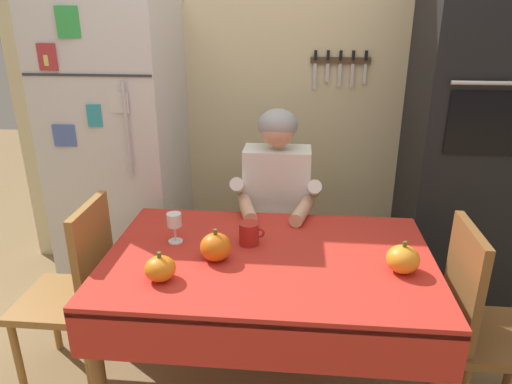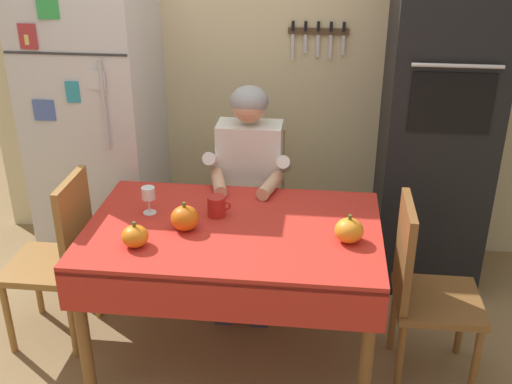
# 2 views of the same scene
# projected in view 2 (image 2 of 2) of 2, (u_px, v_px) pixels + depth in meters

# --- Properties ---
(ground_plane) EXTENTS (10.00, 10.00, 0.00)m
(ground_plane) POSITION_uv_depth(u_px,v_px,m) (233.00, 362.00, 3.17)
(ground_plane) COLOR #93754C
(ground_plane) RESTS_ON ground
(back_wall_assembly) EXTENTS (3.70, 0.13, 2.60)m
(back_wall_assembly) POSITION_uv_depth(u_px,v_px,m) (269.00, 51.00, 3.82)
(back_wall_assembly) COLOR beige
(back_wall_assembly) RESTS_ON ground
(refrigerator) EXTENTS (0.68, 0.71, 1.80)m
(refrigerator) POSITION_uv_depth(u_px,v_px,m) (98.00, 127.00, 3.74)
(refrigerator) COLOR silver
(refrigerator) RESTS_ON ground
(wall_oven) EXTENTS (0.60, 0.64, 2.10)m
(wall_oven) POSITION_uv_depth(u_px,v_px,m) (439.00, 113.00, 3.51)
(wall_oven) COLOR black
(wall_oven) RESTS_ON ground
(dining_table) EXTENTS (1.40, 0.90, 0.74)m
(dining_table) POSITION_uv_depth(u_px,v_px,m) (233.00, 244.00, 2.96)
(dining_table) COLOR brown
(dining_table) RESTS_ON ground
(chair_behind_person) EXTENTS (0.40, 0.40, 0.93)m
(chair_behind_person) POSITION_uv_depth(u_px,v_px,m) (253.00, 199.00, 3.73)
(chair_behind_person) COLOR tan
(chair_behind_person) RESTS_ON ground
(seated_person) EXTENTS (0.47, 0.55, 1.25)m
(seated_person) POSITION_uv_depth(u_px,v_px,m) (249.00, 177.00, 3.47)
(seated_person) COLOR #38384C
(seated_person) RESTS_ON ground
(chair_right_side) EXTENTS (0.40, 0.40, 0.93)m
(chair_right_side) POSITION_uv_depth(u_px,v_px,m) (423.00, 286.00, 2.90)
(chair_right_side) COLOR brown
(chair_right_side) RESTS_ON ground
(chair_left_side) EXTENTS (0.40, 0.40, 0.93)m
(chair_left_side) POSITION_uv_depth(u_px,v_px,m) (60.00, 253.00, 3.16)
(chair_left_side) COLOR #9E6B33
(chair_left_side) RESTS_ON ground
(coffee_mug) EXTENTS (0.12, 0.09, 0.10)m
(coffee_mug) POSITION_uv_depth(u_px,v_px,m) (217.00, 206.00, 3.02)
(coffee_mug) COLOR #B2231E
(coffee_mug) RESTS_ON dining_table
(wine_glass) EXTENTS (0.07, 0.07, 0.14)m
(wine_glass) POSITION_uv_depth(u_px,v_px,m) (148.00, 195.00, 3.02)
(wine_glass) COLOR white
(wine_glass) RESTS_ON dining_table
(pumpkin_large) EXTENTS (0.13, 0.13, 0.13)m
(pumpkin_large) POSITION_uv_depth(u_px,v_px,m) (349.00, 230.00, 2.79)
(pumpkin_large) COLOR orange
(pumpkin_large) RESTS_ON dining_table
(pumpkin_medium) EXTENTS (0.13, 0.13, 0.14)m
(pumpkin_medium) POSITION_uv_depth(u_px,v_px,m) (185.00, 218.00, 2.89)
(pumpkin_medium) COLOR orange
(pumpkin_medium) RESTS_ON dining_table
(pumpkin_small) EXTENTS (0.12, 0.12, 0.12)m
(pumpkin_small) POSITION_uv_depth(u_px,v_px,m) (135.00, 236.00, 2.76)
(pumpkin_small) COLOR orange
(pumpkin_small) RESTS_ON dining_table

